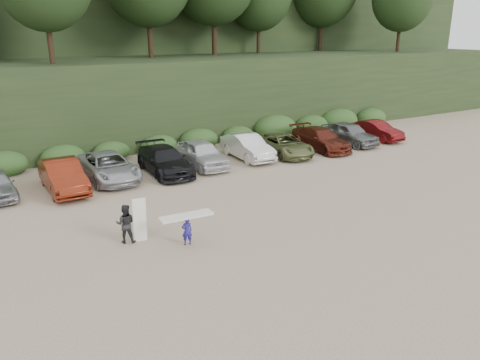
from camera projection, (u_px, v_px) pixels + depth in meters
ground at (259, 231)px, 19.70m from camera, size 120.00×120.00×0.00m
parked_cars at (134, 164)px, 26.68m from camera, size 39.64×6.11×1.64m
child_surfer at (187, 224)px, 18.22m from camera, size 2.12×0.70×1.25m
adult_surfer at (127, 223)px, 18.45m from camera, size 1.25×0.89×1.87m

